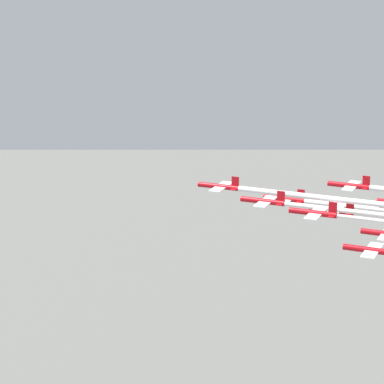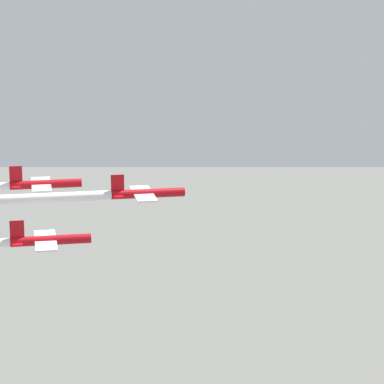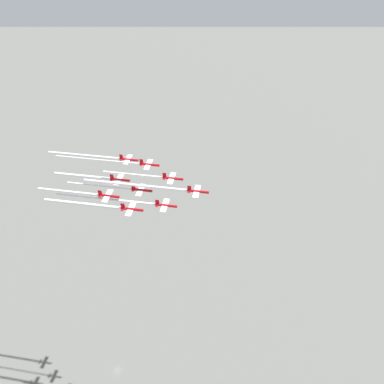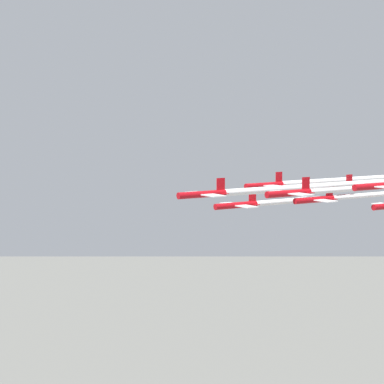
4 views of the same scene
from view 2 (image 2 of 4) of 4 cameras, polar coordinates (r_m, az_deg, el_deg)
name	(u,v)px [view 2 (image 2 of 4)]	position (r m, az deg, el deg)	size (l,w,h in m)	color
jet_0	(145,193)	(123.43, -2.96, -0.08)	(10.12, 9.60, 3.38)	#B20C14
jet_1	(43,184)	(130.13, -9.33, 0.50)	(10.12, 9.60, 3.38)	#B20C14
jet_2	(48,240)	(115.67, -9.04, -2.99)	(10.12, 9.60, 3.38)	#B20C14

